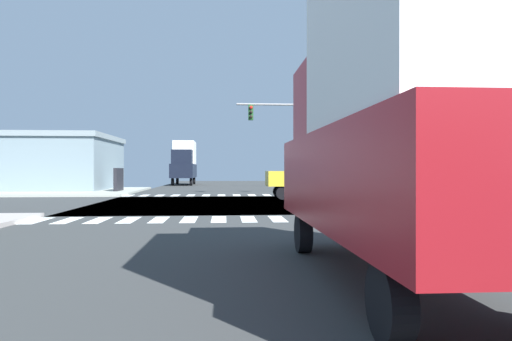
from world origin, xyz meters
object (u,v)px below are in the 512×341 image
Objects in this scene: traffic_signal_mast at (308,123)px; street_lamp at (318,127)px; box_truck_leading_2 at (399,110)px; bank_building at (12,163)px; box_truck_queued_1 at (184,162)px; pickup_crossing_2 at (313,176)px.

traffic_signal_mast is 0.85× the size of street_lamp.
street_lamp is at bearing 80.22° from box_truck_leading_2.
traffic_signal_mast is 0.46× the size of bank_building.
street_lamp is at bearing 74.24° from traffic_signal_mast.
box_truck_queued_1 is at bearing 46.36° from bank_building.
bank_building is at bearing 161.52° from traffic_signal_mast.
traffic_signal_mast reaches higher than box_truck_queued_1.
bank_building reaches higher than pickup_crossing_2.
box_truck_leading_2 is at bearing -97.25° from traffic_signal_mast.
traffic_signal_mast is at bearing -18.48° from bank_building.
pickup_crossing_2 is at bearing -102.93° from street_lamp.
traffic_signal_mast is 23.07m from box_truck_queued_1.
traffic_signal_mast is at bearing 174.22° from pickup_crossing_2.
box_truck_queued_1 is at bearing 115.89° from traffic_signal_mast.
traffic_signal_mast is 10.20m from street_lamp.
pickup_crossing_2 is at bearing 111.30° from box_truck_queued_1.
box_truck_leading_2 is (-3.03, -23.80, -2.24)m from traffic_signal_mast.
bank_building is 36.92m from box_truck_leading_2.
box_truck_queued_1 is (-10.03, 20.66, -2.24)m from traffic_signal_mast.
pickup_crossing_2 is (-3.17, -13.81, -4.21)m from street_lamp.
pickup_crossing_2 is 0.71× the size of box_truck_queued_1.
street_lamp is 1.30× the size of box_truck_queued_1.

